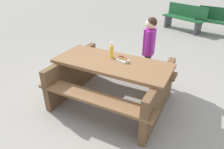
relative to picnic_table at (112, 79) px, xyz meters
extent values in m
plane|color=gray|center=(0.00, 0.00, -0.44)|extent=(30.00, 30.00, 0.00)
cube|color=brown|center=(0.00, 0.00, 0.28)|extent=(1.85, 0.90, 0.05)
cube|color=brown|center=(-0.04, 0.56, -0.01)|extent=(1.82, 0.42, 0.04)
cube|color=brown|center=(0.04, -0.56, -0.01)|extent=(1.82, 0.42, 0.04)
cube|color=brown|center=(0.78, 0.06, -0.09)|extent=(0.21, 1.40, 0.70)
cube|color=brown|center=(-0.78, -0.06, -0.09)|extent=(0.21, 1.40, 0.70)
cylinder|color=yellow|center=(-0.08, 0.12, 0.40)|extent=(0.06, 0.06, 0.20)
cone|color=yellow|center=(-0.08, 0.12, 0.52)|extent=(0.06, 0.06, 0.04)
cylinder|color=silver|center=(-0.08, 0.12, 0.55)|extent=(0.04, 0.04, 0.02)
cube|color=white|center=(0.13, 0.09, 0.32)|extent=(0.20, 0.14, 0.03)
cube|color=#D8B272|center=(0.13, 0.09, 0.35)|extent=(0.16, 0.08, 0.04)
cylinder|color=maroon|center=(0.13, 0.09, 0.37)|extent=(0.14, 0.06, 0.03)
ellipsoid|color=maroon|center=(0.13, 0.09, 0.38)|extent=(0.07, 0.04, 0.01)
cylinder|color=#262633|center=(0.22, 0.89, -0.16)|extent=(0.09, 0.09, 0.57)
cylinder|color=#262633|center=(0.20, 1.01, -0.16)|extent=(0.09, 0.09, 0.57)
cube|color=purple|center=(0.21, 0.95, 0.37)|extent=(0.20, 0.21, 0.48)
cylinder|color=purple|center=(0.22, 0.83, 0.40)|extent=(0.07, 0.07, 0.41)
cylinder|color=purple|center=(0.20, 1.07, 0.40)|extent=(0.07, 0.07, 0.41)
sphere|color=beige|center=(0.21, 0.95, 0.71)|extent=(0.19, 0.19, 0.19)
sphere|color=#331E14|center=(0.22, 0.95, 0.73)|extent=(0.18, 0.18, 0.18)
cube|color=#1E592D|center=(-0.15, 4.88, -0.01)|extent=(1.55, 0.88, 0.04)
cube|color=#1E592D|center=(-0.09, 5.05, 0.21)|extent=(1.43, 0.54, 0.40)
cube|color=#4C4C51|center=(-0.72, 5.08, -0.24)|extent=(0.18, 0.36, 0.41)
cube|color=#4C4C51|center=(0.41, 4.68, -0.24)|extent=(0.18, 0.36, 0.41)
cube|color=#1E592D|center=(0.99, 4.91, -0.01)|extent=(1.53, 0.56, 0.04)
cube|color=#1E592D|center=(1.01, 5.09, 0.21)|extent=(1.50, 0.20, 0.40)
cube|color=#4C4C51|center=(0.40, 4.97, -0.24)|extent=(0.10, 0.36, 0.41)
camera|label=1|loc=(1.50, -2.41, 1.63)|focal=32.67mm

